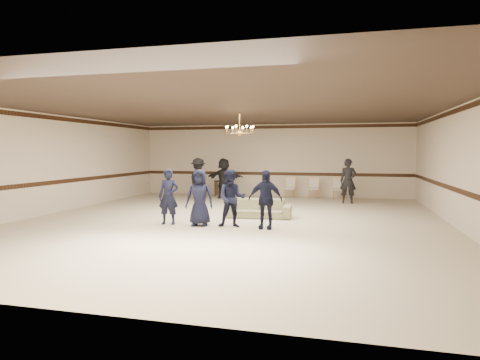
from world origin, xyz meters
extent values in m
cube|color=#BEAD92|center=(0.00, 0.00, 0.00)|extent=(12.00, 14.00, 0.01)
cube|color=black|center=(0.00, 0.00, 3.20)|extent=(12.00, 14.00, 0.01)
cube|color=beige|center=(0.00, 7.00, 1.60)|extent=(12.00, 0.01, 3.20)
cube|color=beige|center=(0.00, -7.00, 1.60)|extent=(12.00, 0.01, 3.20)
cube|color=beige|center=(-6.00, 0.00, 1.60)|extent=(0.01, 14.00, 3.20)
cube|color=beige|center=(6.00, 0.00, 1.60)|extent=(0.01, 14.00, 3.20)
cube|color=#321A0F|center=(0.00, 6.99, 1.00)|extent=(12.00, 0.02, 0.14)
cube|color=#321A0F|center=(0.00, 6.99, 3.08)|extent=(12.00, 0.02, 0.14)
imported|color=black|center=(-1.53, -0.90, 0.76)|extent=(0.59, 0.42, 1.53)
imported|color=black|center=(-0.63, -0.90, 0.76)|extent=(0.80, 0.58, 1.53)
imported|color=black|center=(0.27, -0.90, 0.76)|extent=(0.83, 0.70, 1.53)
imported|color=black|center=(1.17, -0.90, 0.76)|extent=(0.91, 0.40, 1.53)
imported|color=#807C55|center=(0.65, 0.85, 0.28)|extent=(1.98, 0.89, 0.56)
imported|color=black|center=(-2.71, 4.76, 0.86)|extent=(1.26, 1.22, 1.72)
imported|color=black|center=(-1.81, 5.46, 0.86)|extent=(1.64, 0.68, 1.72)
imported|color=black|center=(3.29, 5.06, 0.86)|extent=(0.64, 0.43, 1.72)
cube|color=#341C11|center=(-2.11, 6.46, 0.35)|extent=(0.83, 0.37, 0.69)
camera|label=1|loc=(3.15, -11.41, 2.02)|focal=31.12mm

